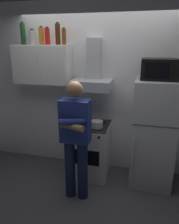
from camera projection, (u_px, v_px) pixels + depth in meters
name	position (u px, v px, depth m)	size (l,w,h in m)	color
ground_plane	(90.00, 182.00, 3.38)	(7.00, 7.00, 0.00)	#4C4C51
back_wall_tiled	(98.00, 89.00, 3.52)	(4.80, 0.10, 2.70)	white
upper_cabinet	(43.00, 65.00, 3.38)	(0.90, 0.37, 0.60)	white
stove_oven	(90.00, 149.00, 3.49)	(0.60, 0.62, 0.87)	white
range_hood	(92.00, 76.00, 3.25)	(0.60, 0.44, 0.75)	#B7BABF
refrigerator	(153.00, 134.00, 3.16)	(0.60, 0.62, 1.60)	silver
microwave	(159.00, 69.00, 2.89)	(0.48, 0.37, 0.28)	black
person_standing	(75.00, 138.00, 2.79)	(0.38, 0.33, 1.64)	#192342
cooking_pot	(97.00, 124.00, 3.20)	(0.28, 0.18, 0.10)	#B7BABF
bottle_rum_dark	(58.00, 34.00, 3.16)	(0.07, 0.07, 0.31)	#47230F
bottle_liquor_amber	(42.00, 36.00, 3.28)	(0.08, 0.08, 0.27)	#B7721E
bottle_soda_red	(47.00, 36.00, 3.20)	(0.08, 0.08, 0.25)	red
bottle_canister_steel	(32.00, 37.00, 3.26)	(0.09, 0.09, 0.23)	#B2B5BA
bottle_wine_green	(23.00, 34.00, 3.29)	(0.08, 0.08, 0.33)	#19471E
bottle_beer_brown	(64.00, 37.00, 3.17)	(0.06, 0.06, 0.24)	brown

